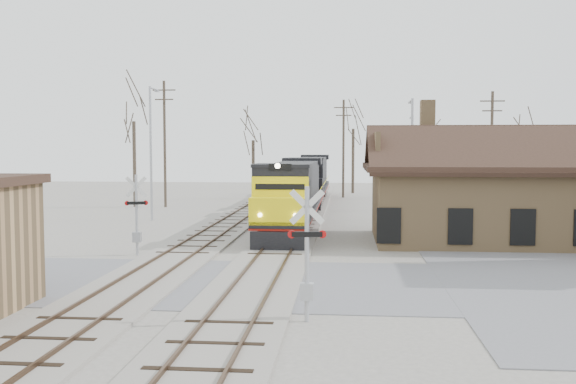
# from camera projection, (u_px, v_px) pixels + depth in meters

# --- Properties ---
(ground) EXTENTS (140.00, 140.00, 0.00)m
(ground) POSITION_uv_depth(u_px,v_px,m) (257.00, 283.00, 24.60)
(ground) COLOR #9F9A90
(ground) RESTS_ON ground
(road) EXTENTS (60.00, 9.00, 0.03)m
(road) POSITION_uv_depth(u_px,v_px,m) (257.00, 283.00, 24.60)
(road) COLOR slate
(road) RESTS_ON ground
(track_main) EXTENTS (3.40, 90.00, 0.24)m
(track_main) POSITION_uv_depth(u_px,v_px,m) (291.00, 231.00, 39.50)
(track_main) COLOR #9F9A90
(track_main) RESTS_ON ground
(track_siding) EXTENTS (3.40, 90.00, 0.24)m
(track_siding) POSITION_uv_depth(u_px,v_px,m) (219.00, 230.00, 39.90)
(track_siding) COLOR #9F9A90
(track_siding) RESTS_ON ground
(depot) EXTENTS (15.20, 9.31, 7.90)m
(depot) POSITION_uv_depth(u_px,v_px,m) (503.00, 198.00, 35.27)
(depot) COLOR #A27F54
(depot) RESTS_ON ground
(locomotive_lead) EXTENTS (2.94, 19.72, 4.38)m
(locomotive_lead) POSITION_uv_depth(u_px,v_px,m) (293.00, 193.00, 40.75)
(locomotive_lead) COLOR black
(locomotive_lead) RESTS_ON ground
(locomotive_trailing) EXTENTS (2.94, 19.72, 4.14)m
(locomotive_trailing) POSITION_uv_depth(u_px,v_px,m) (310.00, 178.00, 60.62)
(locomotive_trailing) COLOR black
(locomotive_trailing) RESTS_ON ground
(crossbuck_near) EXTENTS (1.16, 0.30, 4.05)m
(crossbuck_near) POSITION_uv_depth(u_px,v_px,m) (307.00, 259.00, 19.02)
(crossbuck_near) COLOR #A5A8AD
(crossbuck_near) RESTS_ON ground
(crossbuck_far) EXTENTS (1.08, 0.42, 3.89)m
(crossbuck_far) POSITION_uv_depth(u_px,v_px,m) (137.00, 217.00, 30.83)
(crossbuck_far) COLOR #A5A8AD
(crossbuck_far) RESTS_ON ground
(streetlight_a) EXTENTS (0.25, 2.04, 9.48)m
(streetlight_a) POSITION_uv_depth(u_px,v_px,m) (151.00, 146.00, 45.34)
(streetlight_a) COLOR #A5A8AD
(streetlight_a) RESTS_ON ground
(streetlight_b) EXTENTS (0.25, 2.04, 8.67)m
(streetlight_b) POSITION_uv_depth(u_px,v_px,m) (412.00, 152.00, 45.78)
(streetlight_b) COLOR #A5A8AD
(streetlight_b) RESTS_ON ground
(streetlight_c) EXTENTS (0.25, 2.04, 8.17)m
(streetlight_c) POSITION_uv_depth(u_px,v_px,m) (412.00, 154.00, 59.43)
(streetlight_c) COLOR #A5A8AD
(streetlight_c) RESTS_ON ground
(utility_pole_a) EXTENTS (2.00, 0.24, 10.92)m
(utility_pole_a) POSITION_uv_depth(u_px,v_px,m) (165.00, 142.00, 55.46)
(utility_pole_a) COLOR #382D23
(utility_pole_a) RESTS_ON ground
(utility_pole_b) EXTENTS (2.00, 0.24, 10.07)m
(utility_pole_b) POSITION_uv_depth(u_px,v_px,m) (343.00, 147.00, 66.03)
(utility_pole_b) COLOR #382D23
(utility_pole_b) RESTS_ON ground
(utility_pole_c) EXTENTS (2.00, 0.24, 9.80)m
(utility_pole_c) POSITION_uv_depth(u_px,v_px,m) (491.00, 148.00, 52.98)
(utility_pole_c) COLOR #382D23
(utility_pole_c) RESTS_ON ground
(tree_a) EXTENTS (4.97, 4.97, 12.18)m
(tree_a) POSITION_uv_depth(u_px,v_px,m) (134.00, 107.00, 55.55)
(tree_a) COLOR #382D23
(tree_a) RESTS_ON ground
(tree_b) EXTENTS (3.94, 3.94, 9.65)m
(tree_b) POSITION_uv_depth(u_px,v_px,m) (253.00, 131.00, 64.26)
(tree_b) COLOR #382D23
(tree_b) RESTS_ON ground
(tree_c) EXTENTS (4.86, 4.86, 11.91)m
(tree_c) POSITION_uv_depth(u_px,v_px,m) (353.00, 118.00, 72.20)
(tree_c) COLOR #382D23
(tree_c) RESTS_ON ground
(tree_d) EXTENTS (4.01, 4.01, 9.83)m
(tree_d) POSITION_uv_depth(u_px,v_px,m) (432.00, 130.00, 65.13)
(tree_d) COLOR #382D23
(tree_d) RESTS_ON ground
(tree_e) EXTENTS (3.55, 3.55, 8.70)m
(tree_e) POSITION_uv_depth(u_px,v_px,m) (524.00, 137.00, 62.46)
(tree_e) COLOR #382D23
(tree_e) RESTS_ON ground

